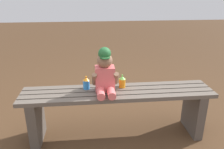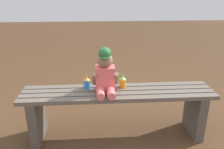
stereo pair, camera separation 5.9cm
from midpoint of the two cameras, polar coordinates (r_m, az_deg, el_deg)
The scene contains 5 objects.
ground_plane at distance 2.29m, azimuth 2.16°, elevation -15.04°, with size 16.00×16.00×0.00m, color #4C331E.
park_bench at distance 2.11m, azimuth 2.28°, elevation -7.92°, with size 1.74×0.34×0.48m.
child_figure at distance 1.96m, azimuth -0.90°, elevation 0.37°, with size 0.23×0.27×0.40m.
sippy_cup_left at distance 2.08m, azimuth -5.62°, elevation -2.06°, with size 0.06×0.06×0.12m.
sippy_cup_right at distance 2.09m, azimuth 3.54°, elevation -1.82°, with size 0.06×0.06×0.12m.
Camera 2 is at (-0.18, -1.84, 1.35)m, focal length 36.01 mm.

